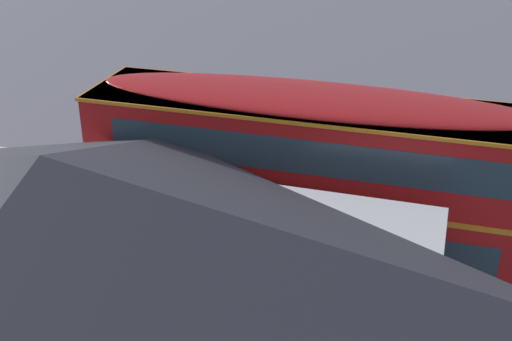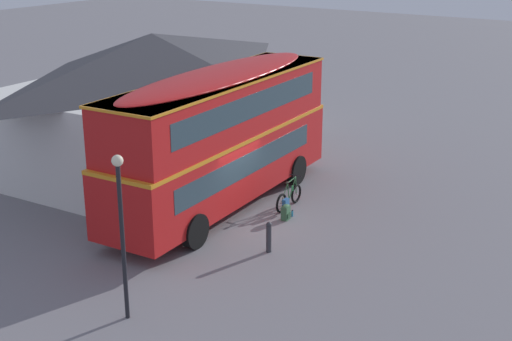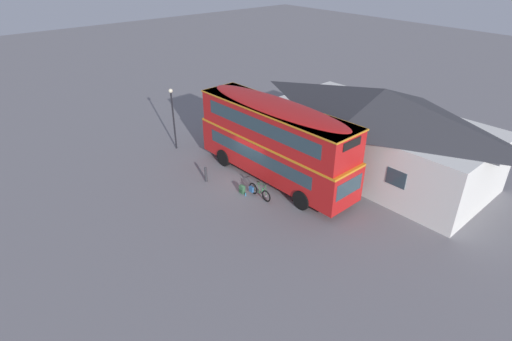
# 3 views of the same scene
# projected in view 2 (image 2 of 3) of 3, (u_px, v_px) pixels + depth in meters

# --- Properties ---
(ground_plane) EXTENTS (120.00, 120.00, 0.00)m
(ground_plane) POSITION_uv_depth(u_px,v_px,m) (241.00, 221.00, 23.50)
(ground_plane) COLOR slate
(double_decker_bus) EXTENTS (10.82, 2.96, 4.79)m
(double_decker_bus) POSITION_uv_depth(u_px,v_px,m) (222.00, 133.00, 23.94)
(double_decker_bus) COLOR black
(double_decker_bus) RESTS_ON ground
(touring_bicycle) EXTENTS (1.75, 0.49, 1.05)m
(touring_bicycle) POSITION_uv_depth(u_px,v_px,m) (289.00, 198.00, 24.43)
(touring_bicycle) COLOR black
(touring_bicycle) RESTS_ON ground
(backpack_on_ground) EXTENTS (0.34, 0.29, 0.53)m
(backpack_on_ground) POSITION_uv_depth(u_px,v_px,m) (286.00, 212.00, 23.50)
(backpack_on_ground) COLOR #386642
(backpack_on_ground) RESTS_ON ground
(water_bottle_blue_sports) EXTENTS (0.07, 0.07, 0.22)m
(water_bottle_blue_sports) POSITION_uv_depth(u_px,v_px,m) (292.00, 213.00, 23.82)
(water_bottle_blue_sports) COLOR #338CBF
(water_bottle_blue_sports) RESTS_ON ground
(pub_building) EXTENTS (13.66, 7.31, 5.20)m
(pub_building) POSITION_uv_depth(u_px,v_px,m) (154.00, 95.00, 29.30)
(pub_building) COLOR silver
(pub_building) RESTS_ON ground
(street_lamp) EXTENTS (0.28, 0.28, 4.26)m
(street_lamp) POSITION_uv_depth(u_px,v_px,m) (121.00, 219.00, 16.79)
(street_lamp) COLOR black
(street_lamp) RESTS_ON ground
(kerb_bollard) EXTENTS (0.16, 0.16, 0.97)m
(kerb_bollard) POSITION_uv_depth(u_px,v_px,m) (269.00, 236.00, 21.08)
(kerb_bollard) COLOR #333338
(kerb_bollard) RESTS_ON ground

